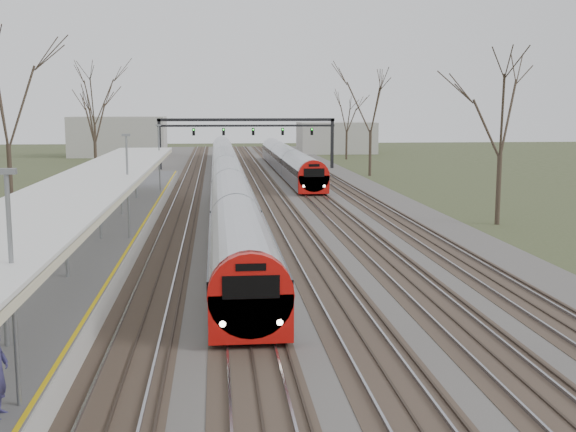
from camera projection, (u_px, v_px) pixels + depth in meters
name	position (u px, v px, depth m)	size (l,w,h in m)	color
track_bed	(264.00, 201.00, 56.56)	(24.00, 160.00, 0.22)	#474442
platform	(112.00, 236.00, 38.36)	(3.50, 69.00, 1.00)	#9E9B93
canopy	(95.00, 181.00, 33.41)	(4.10, 50.00, 3.11)	slate
signal_gantry	(247.00, 128.00, 85.35)	(21.00, 0.59, 6.08)	black
tree_west_far	(6.00, 96.00, 46.79)	(5.50, 5.50, 11.33)	#2D231C
tree_east_far	(502.00, 108.00, 44.06)	(5.00, 5.00, 10.30)	#2D231C
train_near	(227.00, 172.00, 65.48)	(2.62, 90.21, 3.05)	#B7B9C2
train_far	(287.00, 160.00, 80.89)	(2.62, 45.21, 3.05)	#B7B9C2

